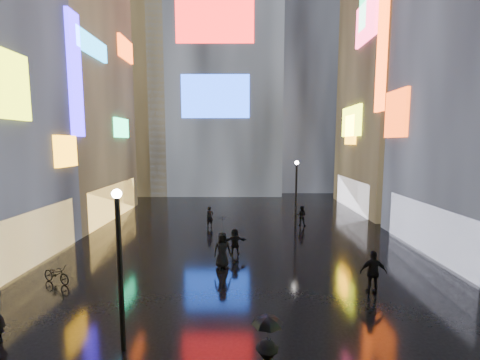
{
  "coord_description": "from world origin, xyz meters",
  "views": [
    {
      "loc": [
        0.06,
        -1.58,
        6.58
      ],
      "look_at": [
        0.0,
        12.0,
        5.0
      ],
      "focal_mm": 24.0,
      "sensor_mm": 36.0,
      "label": 1
    }
  ],
  "objects_px": {
    "bicycle": "(57,274)",
    "pedestrian_3": "(373,272)",
    "lamp_near": "(120,261)",
    "lamp_far": "(296,190)"
  },
  "relations": [
    {
      "from": "lamp_far",
      "to": "bicycle",
      "type": "relative_size",
      "value": 3.11
    },
    {
      "from": "pedestrian_3",
      "to": "bicycle",
      "type": "bearing_deg",
      "value": 1.53
    },
    {
      "from": "lamp_near",
      "to": "bicycle",
      "type": "bearing_deg",
      "value": 135.29
    },
    {
      "from": "lamp_near",
      "to": "bicycle",
      "type": "distance_m",
      "value": 7.39
    },
    {
      "from": "bicycle",
      "to": "lamp_far",
      "type": "bearing_deg",
      "value": -27.41
    },
    {
      "from": "bicycle",
      "to": "pedestrian_3",
      "type": "bearing_deg",
      "value": -69.84
    },
    {
      "from": "lamp_far",
      "to": "bicycle",
      "type": "xyz_separation_m",
      "value": [
        -12.99,
        -10.34,
        -2.5
      ]
    },
    {
      "from": "lamp_near",
      "to": "bicycle",
      "type": "relative_size",
      "value": 3.11
    },
    {
      "from": "lamp_far",
      "to": "bicycle",
      "type": "height_order",
      "value": "lamp_far"
    },
    {
      "from": "lamp_far",
      "to": "pedestrian_3",
      "type": "height_order",
      "value": "lamp_far"
    }
  ]
}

